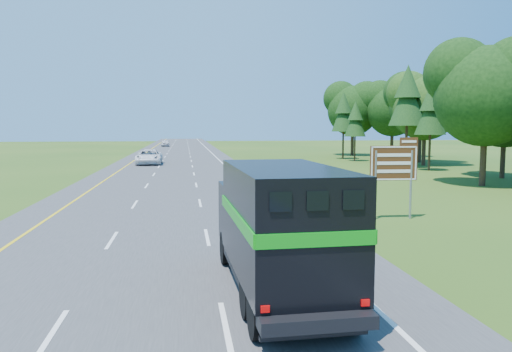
{
  "coord_description": "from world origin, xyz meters",
  "views": [
    {
      "loc": [
        1.0,
        -8.48,
        4.38
      ],
      "look_at": [
        4.79,
        17.96,
        1.75
      ],
      "focal_mm": 35.0,
      "sensor_mm": 36.0,
      "label": 1
    }
  ],
  "objects_px": {
    "white_suv": "(149,157)",
    "far_car": "(165,143)",
    "exit_sign": "(394,166)",
    "horse_truck": "(278,226)"
  },
  "relations": [
    {
      "from": "white_suv",
      "to": "far_car",
      "type": "height_order",
      "value": "white_suv"
    },
    {
      "from": "far_car",
      "to": "exit_sign",
      "type": "bearing_deg",
      "value": -84.65
    },
    {
      "from": "horse_truck",
      "to": "far_car",
      "type": "distance_m",
      "value": 101.51
    },
    {
      "from": "far_car",
      "to": "white_suv",
      "type": "bearing_deg",
      "value": -93.24
    },
    {
      "from": "horse_truck",
      "to": "exit_sign",
      "type": "bearing_deg",
      "value": 51.29
    },
    {
      "from": "far_car",
      "to": "exit_sign",
      "type": "height_order",
      "value": "exit_sign"
    },
    {
      "from": "exit_sign",
      "to": "white_suv",
      "type": "bearing_deg",
      "value": 113.19
    },
    {
      "from": "far_car",
      "to": "exit_sign",
      "type": "xyz_separation_m",
      "value": [
        14.11,
        -91.38,
        1.71
      ]
    },
    {
      "from": "white_suv",
      "to": "far_car",
      "type": "relative_size",
      "value": 1.36
    },
    {
      "from": "white_suv",
      "to": "far_car",
      "type": "distance_m",
      "value": 54.5
    }
  ]
}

